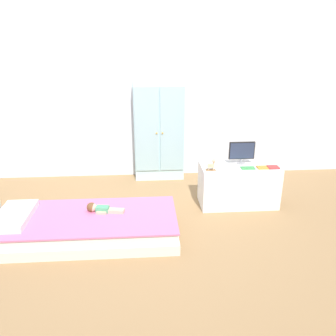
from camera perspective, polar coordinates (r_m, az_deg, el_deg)
ground_plane at (r=3.70m, az=-3.18°, el=-10.17°), size 10.00×10.00×0.02m
back_wall at (r=4.78m, az=-3.90°, el=14.27°), size 6.40×0.05×2.70m
bed at (r=3.58m, az=-13.41°, el=-9.58°), size 1.82×0.82×0.23m
pillow at (r=3.70m, az=-24.58°, el=-7.35°), size 0.32×0.58×0.07m
doll at (r=3.57m, az=-11.67°, el=-6.69°), size 0.39×0.15×0.10m
wardrobe at (r=4.73m, az=-1.52°, el=6.35°), size 0.69×0.27×1.41m
tv_stand at (r=4.17m, az=11.77°, el=-2.84°), size 0.92×0.43×0.50m
tv_monitor at (r=4.11m, az=12.36°, el=2.77°), size 0.31×0.10×0.27m
rocking_horse_toy at (r=3.86m, az=7.41°, el=0.49°), size 0.11×0.04×0.13m
book_green at (r=4.01m, az=13.34°, el=-0.01°), size 0.16×0.09×0.01m
book_orange at (r=4.06m, az=15.64°, el=0.07°), size 0.12×0.10×0.01m
book_red at (r=4.11m, az=17.35°, el=0.13°), size 0.13×0.10×0.02m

